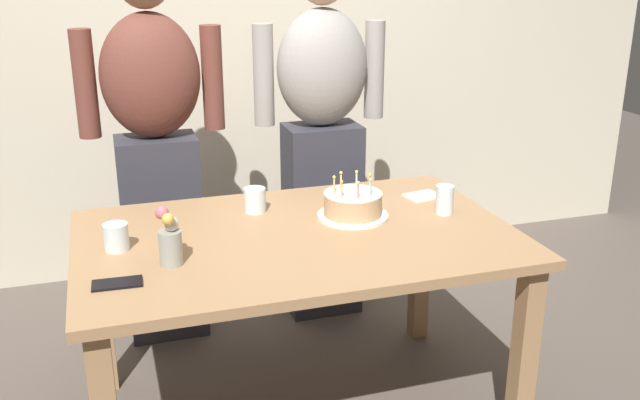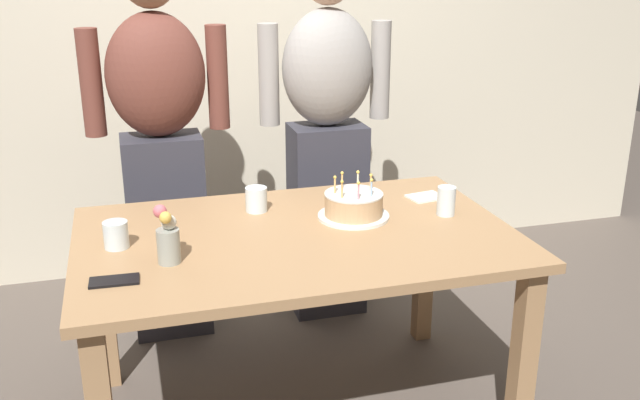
# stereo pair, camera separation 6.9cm
# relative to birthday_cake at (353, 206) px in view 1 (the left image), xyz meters

# --- Properties ---
(back_wall) EXTENTS (5.20, 0.10, 2.60)m
(back_wall) POSITION_rel_birthday_cake_xyz_m (-0.24, 1.46, 0.51)
(back_wall) COLOR beige
(back_wall) RESTS_ON ground_plane
(dining_table) EXTENTS (1.50, 0.96, 0.74)m
(dining_table) POSITION_rel_birthday_cake_xyz_m (-0.24, -0.09, -0.14)
(dining_table) COLOR #A37A51
(dining_table) RESTS_ON ground_plane
(birthday_cake) EXTENTS (0.26, 0.26, 0.16)m
(birthday_cake) POSITION_rel_birthday_cake_xyz_m (0.00, 0.00, 0.00)
(birthday_cake) COLOR white
(birthday_cake) RESTS_ON dining_table
(water_glass_near) EXTENTS (0.08, 0.08, 0.09)m
(water_glass_near) POSITION_rel_birthday_cake_xyz_m (-0.33, 0.17, 0.00)
(water_glass_near) COLOR silver
(water_glass_near) RESTS_ON dining_table
(water_glass_far) EXTENTS (0.07, 0.07, 0.11)m
(water_glass_far) POSITION_rel_birthday_cake_xyz_m (0.34, -0.06, 0.01)
(water_glass_far) COLOR silver
(water_glass_far) RESTS_ON dining_table
(water_glass_side) EXTENTS (0.08, 0.08, 0.09)m
(water_glass_side) POSITION_rel_birthday_cake_xyz_m (-0.84, -0.05, -0.00)
(water_glass_side) COLOR silver
(water_glass_side) RESTS_ON dining_table
(cell_phone) EXTENTS (0.15, 0.08, 0.01)m
(cell_phone) POSITION_rel_birthday_cake_xyz_m (-0.85, -0.32, -0.04)
(cell_phone) COLOR black
(cell_phone) RESTS_ON dining_table
(napkin_stack) EXTENTS (0.15, 0.12, 0.01)m
(napkin_stack) POSITION_rel_birthday_cake_xyz_m (0.35, 0.13, -0.04)
(napkin_stack) COLOR white
(napkin_stack) RESTS_ON dining_table
(flower_vase) EXTENTS (0.07, 0.08, 0.19)m
(flower_vase) POSITION_rel_birthday_cake_xyz_m (-0.68, -0.22, 0.04)
(flower_vase) COLOR #999E93
(flower_vase) RESTS_ON dining_table
(person_man_bearded) EXTENTS (0.61, 0.27, 1.66)m
(person_man_bearded) POSITION_rel_birthday_cake_xyz_m (-0.63, 0.71, 0.09)
(person_man_bearded) COLOR #33333D
(person_man_bearded) RESTS_ON ground_plane
(person_woman_cardigan) EXTENTS (0.61, 0.27, 1.66)m
(person_woman_cardigan) POSITION_rel_birthday_cake_xyz_m (0.11, 0.71, 0.09)
(person_woman_cardigan) COLOR #33333D
(person_woman_cardigan) RESTS_ON ground_plane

